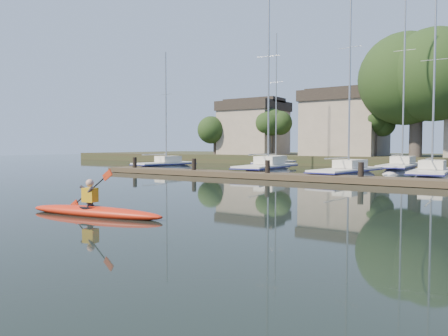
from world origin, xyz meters
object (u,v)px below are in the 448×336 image
Objects in this scene: dock at (311,178)px; sailboat_3 at (431,183)px; sailboat_0 at (165,171)px; sailboat_5 at (275,169)px; sailboat_6 at (401,174)px; kayak at (94,209)px; sailboat_1 at (267,176)px; sailboat_2 at (347,180)px.

sailboat_3 is at bearing 41.71° from dock.
sailboat_3 reaches higher than sailboat_0.
sailboat_0 is 10.99m from sailboat_5.
sailboat_5 is at bearing 149.07° from sailboat_3.
sailboat_5 is (-15.38, 8.34, 0.02)m from sailboat_3.
sailboat_6 is at bearing -10.86° from sailboat_5.
sailboat_5 is at bearing 96.87° from kayak.
sailboat_0 is at bearing -132.94° from sailboat_5.
sailboat_3 reaches higher than dock.
kayak is at bearing -108.84° from sailboat_3.
sailboat_1 is 1.04× the size of sailboat_2.
sailboat_6 is at bearing 29.68° from sailboat_0.
sailboat_2 is at bearing -101.51° from sailboat_6.
sailboat_3 is 8.06m from sailboat_6.
dock is 2.60× the size of sailboat_3.
sailboat_1 is at bearing -179.81° from sailboat_2.
kayak is 0.15× the size of dock.
sailboat_2 reaches higher than sailboat_3.
sailboat_0 is (-16.10, 4.77, -0.40)m from dock.
sailboat_3 is at bearing 23.07° from sailboat_2.
sailboat_5 is (-9.13, 29.59, -0.37)m from kayak.
sailboat_0 is 21.98m from sailboat_3.
dock is at bearing -9.52° from sailboat_0.
sailboat_1 is (-5.15, 20.58, -0.40)m from kayak.
kayak is 21.22m from sailboat_1.
kayak is 0.34× the size of sailboat_5.
kayak is at bearing -78.91° from sailboat_5.
kayak is 28.73m from sailboat_6.
sailboat_1 reaches higher than sailboat_5.
kayak is 0.38× the size of sailboat_3.
sailboat_5 is at bearing 125.03° from dock.
sailboat_6 is at bearing 73.93° from kayak.
sailboat_5 is at bearing 173.98° from sailboat_6.
kayak is 0.33× the size of sailboat_2.
dock is 7.87m from sailboat_3.
dock is at bearing 78.37° from kayak.
sailboat_5 is (6.60, 8.79, 0.01)m from sailboat_0.
sailboat_1 is 0.91× the size of sailboat_6.
sailboat_0 is at bearing 163.49° from dock.
sailboat_1 is 1.18× the size of sailboat_3.
kayak is 0.42× the size of sailboat_0.
sailboat_6 is at bearing 78.66° from dock.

